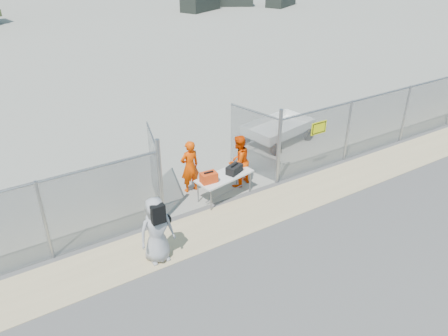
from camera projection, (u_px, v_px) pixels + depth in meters
ground at (264, 234)px, 11.66m from camera, size 160.00×160.00×0.00m
tarmac_inside at (10, 14)px, 42.98m from camera, size 160.00×80.00×0.01m
dirt_strip at (243, 216)px, 12.41m from camera, size 44.00×1.60×0.01m
chain_link_fence at (224, 168)px, 12.63m from camera, size 40.00×0.20×2.20m
folding_table at (224, 186)px, 13.14m from camera, size 1.87×1.03×0.75m
orange_bag at (209, 177)px, 12.55m from camera, size 0.49×0.35×0.29m
black_duffel at (234, 169)px, 13.03m from camera, size 0.59×0.48×0.25m
security_worker_left at (190, 167)px, 13.24m from camera, size 0.63×0.42×1.69m
security_worker_right at (238, 161)px, 13.55m from camera, size 0.97×0.84×1.69m
visitor at (157, 230)px, 10.38m from camera, size 0.88×0.59×1.75m
utility_trailer at (278, 131)px, 16.65m from camera, size 3.71×2.38×0.83m
parked_vehicle_near at (200, 1)px, 44.03m from camera, size 4.75×3.61×1.96m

